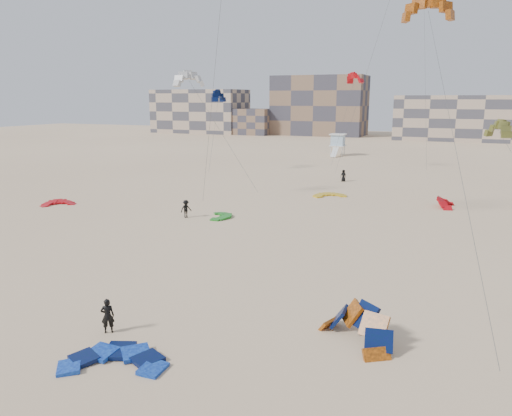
% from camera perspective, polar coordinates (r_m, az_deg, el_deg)
% --- Properties ---
extents(ground, '(320.00, 320.00, 0.00)m').
position_cam_1_polar(ground, '(25.76, -11.50, -13.59)').
color(ground, beige).
rests_on(ground, ground).
extents(kite_ground_blue, '(5.43, 5.55, 0.92)m').
position_cam_1_polar(kite_ground_blue, '(23.30, -15.89, -16.79)').
color(kite_ground_blue, blue).
rests_on(kite_ground_blue, ground).
extents(kite_ground_orange, '(5.88, 5.85, 4.16)m').
position_cam_1_polar(kite_ground_orange, '(24.78, 11.27, -14.68)').
color(kite_ground_orange, orange).
rests_on(kite_ground_orange, ground).
extents(kite_ground_red, '(4.70, 4.69, 1.49)m').
position_cam_1_polar(kite_ground_red, '(57.73, -21.66, 0.35)').
color(kite_ground_red, '#C70009').
rests_on(kite_ground_red, ground).
extents(kite_ground_green, '(3.99, 3.87, 0.64)m').
position_cam_1_polar(kite_ground_green, '(48.17, -4.09, -1.05)').
color(kite_ground_green, '#1E9D1A').
rests_on(kite_ground_green, ground).
extents(kite_ground_red_far, '(3.31, 3.16, 3.05)m').
position_cam_1_polar(kite_ground_red_far, '(56.09, 20.85, 0.08)').
color(kite_ground_red_far, '#C70009').
rests_on(kite_ground_red_far, ground).
extents(kite_ground_yellow, '(4.93, 4.99, 0.61)m').
position_cam_1_polar(kite_ground_yellow, '(58.97, 8.40, 1.34)').
color(kite_ground_yellow, yellow).
rests_on(kite_ground_yellow, ground).
extents(kitesurfer_main, '(0.76, 0.71, 1.75)m').
position_cam_1_polar(kitesurfer_main, '(25.77, -16.60, -11.72)').
color(kitesurfer_main, black).
rests_on(kitesurfer_main, ground).
extents(kitesurfer_c, '(1.14, 1.27, 1.71)m').
position_cam_1_polar(kitesurfer_c, '(48.18, -8.01, -0.09)').
color(kitesurfer_c, black).
rests_on(kitesurfer_c, ground).
extents(kitesurfer_e, '(0.83, 0.58, 1.62)m').
position_cam_1_polar(kitesurfer_e, '(69.74, 9.96, 3.67)').
color(kitesurfer_e, black).
rests_on(kitesurfer_e, ground).
extents(kite_fly_orange, '(8.09, 29.42, 18.74)m').
position_cam_1_polar(kite_fly_orange, '(47.55, 19.08, 20.52)').
color(kite_fly_orange, orange).
rests_on(kite_fly_orange, ground).
extents(kite_fly_grey, '(9.89, 4.72, 13.49)m').
position_cam_1_polar(kite_fly_grey, '(56.37, -7.65, 14.24)').
color(kite_fly_grey, white).
rests_on(kite_fly_grey, ground).
extents(kite_fly_olive, '(6.77, 7.40, 8.28)m').
position_cam_1_polar(kite_fly_olive, '(57.10, 25.98, 7.98)').
color(kite_fly_olive, '#5F6624').
rests_on(kite_fly_olive, ground).
extents(kite_fly_navy, '(3.83, 9.26, 11.50)m').
position_cam_1_polar(kite_fly_navy, '(77.74, -4.30, 12.53)').
color(kite_fly_navy, '#060C44').
rests_on(kite_fly_navy, ground).
extents(kite_fly_red, '(4.85, 5.10, 14.53)m').
position_cam_1_polar(kite_fly_red, '(80.36, 11.22, 14.26)').
color(kite_fly_red, '#C70009').
rests_on(kite_fly_red, ground).
extents(lifeguard_tower_far, '(3.15, 5.91, 4.30)m').
position_cam_1_polar(lifeguard_tower_far, '(101.60, 9.32, 7.14)').
color(lifeguard_tower_far, white).
rests_on(lifeguard_tower_far, ground).
extents(condo_west_a, '(30.00, 15.00, 14.00)m').
position_cam_1_polar(condo_west_a, '(170.75, -6.39, 10.93)').
color(condo_west_a, tan).
rests_on(condo_west_a, ground).
extents(condo_west_b, '(28.00, 14.00, 18.00)m').
position_cam_1_polar(condo_west_b, '(158.98, 7.28, 11.53)').
color(condo_west_b, '#7C5F4B').
rests_on(condo_west_b, ground).
extents(condo_mid, '(32.00, 16.00, 12.00)m').
position_cam_1_polar(condo_mid, '(149.04, 21.97, 9.54)').
color(condo_mid, tan).
rests_on(condo_mid, ground).
extents(condo_fill_left, '(12.00, 10.00, 8.00)m').
position_cam_1_polar(condo_fill_left, '(160.19, -0.37, 9.84)').
color(condo_fill_left, '#7C5F4B').
rests_on(condo_fill_left, ground).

